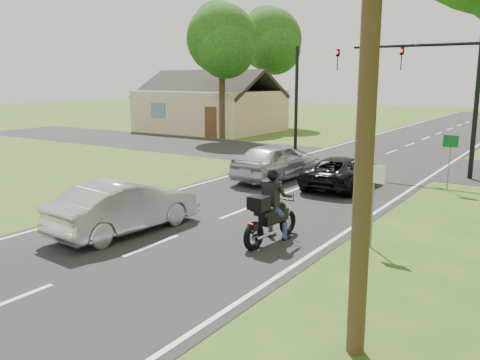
% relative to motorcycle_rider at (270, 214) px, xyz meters
% --- Properties ---
extents(ground, '(140.00, 140.00, 0.00)m').
position_rel_motorcycle_rider_xyz_m(ground, '(-2.37, -1.93, -0.78)').
color(ground, '#2B5317').
rests_on(ground, ground).
extents(road, '(8.00, 100.00, 0.01)m').
position_rel_motorcycle_rider_xyz_m(road, '(-2.37, 8.07, -0.77)').
color(road, black).
rests_on(road, ground).
extents(cross_road, '(60.00, 7.00, 0.01)m').
position_rel_motorcycle_rider_xyz_m(cross_road, '(-2.37, 14.07, -0.77)').
color(cross_road, black).
rests_on(cross_road, ground).
extents(motorcycle_rider, '(0.66, 2.29, 1.97)m').
position_rel_motorcycle_rider_xyz_m(motorcycle_rider, '(0.00, 0.00, 0.00)').
color(motorcycle_rider, black).
rests_on(motorcycle_rider, ground).
extents(dark_suv, '(2.19, 4.47, 1.22)m').
position_rel_motorcycle_rider_xyz_m(dark_suv, '(-1.06, 7.43, -0.15)').
color(dark_suv, black).
rests_on(dark_suv, road).
extents(silver_sedan, '(1.89, 4.50, 1.45)m').
position_rel_motorcycle_rider_xyz_m(silver_sedan, '(-3.82, -1.42, -0.04)').
color(silver_sedan, silver).
rests_on(silver_sedan, road).
extents(silver_suv, '(2.13, 4.70, 1.57)m').
position_rel_motorcycle_rider_xyz_m(silver_suv, '(-3.95, 7.28, 0.02)').
color(silver_suv, '#B0B2B9').
rests_on(silver_suv, road).
extents(traffic_signal, '(6.38, 0.44, 6.00)m').
position_rel_motorcycle_rider_xyz_m(traffic_signal, '(0.97, 12.07, 3.36)').
color(traffic_signal, black).
rests_on(traffic_signal, ground).
extents(signal_pole_far, '(0.20, 0.20, 6.00)m').
position_rel_motorcycle_rider_xyz_m(signal_pole_far, '(-7.57, 16.07, 2.22)').
color(signal_pole_far, black).
rests_on(signal_pole_far, ground).
extents(utility_pole_near, '(1.60, 0.28, 10.00)m').
position_rel_motorcycle_rider_xyz_m(utility_pole_near, '(3.83, -3.93, 4.31)').
color(utility_pole_near, brown).
rests_on(utility_pole_near, ground).
extents(sign_white, '(0.55, 0.07, 2.12)m').
position_rel_motorcycle_rider_xyz_m(sign_white, '(2.33, 1.06, 0.82)').
color(sign_white, slate).
rests_on(sign_white, ground).
extents(sign_green, '(0.55, 0.07, 2.12)m').
position_rel_motorcycle_rider_xyz_m(sign_green, '(2.53, 9.06, 0.82)').
color(sign_green, slate).
rests_on(sign_green, ground).
extents(tree_left_near, '(5.12, 4.96, 9.22)m').
position_rel_motorcycle_rider_xyz_m(tree_left_near, '(-14.10, 17.86, 5.76)').
color(tree_left_near, '#332316').
rests_on(tree_left_near, ground).
extents(tree_left_far, '(5.76, 5.58, 10.14)m').
position_rel_motorcycle_rider_xyz_m(tree_left_far, '(-16.07, 27.83, 6.36)').
color(tree_left_far, '#332316').
rests_on(tree_left_far, ground).
extents(house, '(10.20, 8.00, 4.84)m').
position_rel_motorcycle_rider_xyz_m(house, '(-18.37, 22.07, 0.99)').
color(house, tan).
rests_on(house, ground).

